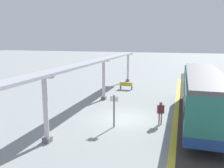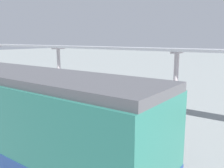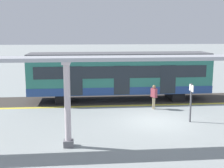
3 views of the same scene
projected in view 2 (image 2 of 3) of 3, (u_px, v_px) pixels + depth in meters
The scene contains 9 objects.
ground_plane at pixel (77, 115), 14.66m from camera, with size 176.00×176.00×0.00m, color gray.
tactile_edge_strip at pixel (26, 134), 11.81m from camera, with size 0.38×38.48×0.01m, color gold.
train_near_carriage at pixel (4, 111), 9.23m from camera, with size 2.65×13.05×3.48m.
canopy_pillar_second at pixel (176, 84), 14.17m from camera, with size 1.10×0.44×3.84m.
canopy_pillar_third at pixel (59, 71), 19.96m from camera, with size 1.10×0.44×3.84m.
canopy_beam at pixel (112, 48), 16.47m from camera, with size 1.20×30.69×0.16m, color #A8AAB2.
bench_near_end at pixel (15, 84), 22.22m from camera, with size 1.52×0.49×0.86m.
platform_info_sign at pixel (59, 89), 15.77m from camera, with size 0.56×0.10×2.20m.
passenger_waiting_near_edge at pixel (35, 108), 12.71m from camera, with size 0.50×0.37×1.59m.
Camera 2 is at (-10.12, -9.99, 4.54)m, focal length 39.03 mm.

